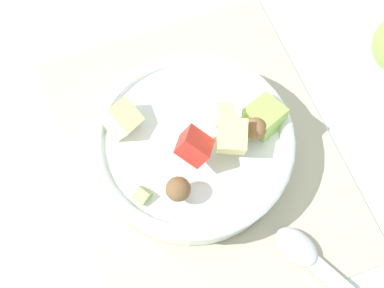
% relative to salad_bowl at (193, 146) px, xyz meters
% --- Properties ---
extents(ground_plane, '(2.40, 2.40, 0.00)m').
position_rel_salad_bowl_xyz_m(ground_plane, '(-0.00, 0.01, -0.04)').
color(ground_plane, silver).
extents(placemat, '(0.40, 0.33, 0.01)m').
position_rel_salad_bowl_xyz_m(placemat, '(-0.00, 0.01, -0.04)').
color(placemat, '#BCB299').
rests_on(placemat, ground_plane).
extents(salad_bowl, '(0.24, 0.24, 0.11)m').
position_rel_salad_bowl_xyz_m(salad_bowl, '(0.00, 0.00, 0.00)').
color(salad_bowl, white).
rests_on(salad_bowl, placemat).
extents(serving_spoon, '(0.21, 0.12, 0.01)m').
position_rel_salad_bowl_xyz_m(serving_spoon, '(0.19, 0.09, -0.03)').
color(serving_spoon, '#B7B7BC').
rests_on(serving_spoon, placemat).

